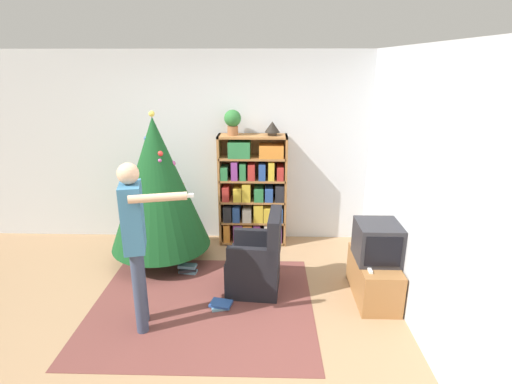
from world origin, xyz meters
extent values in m
plane|color=#9E7A56|center=(0.00, 0.00, 0.00)|extent=(14.00, 14.00, 0.00)
cube|color=silver|center=(0.00, 2.07, 1.30)|extent=(8.00, 0.10, 2.60)
cube|color=silver|center=(1.97, 0.00, 1.30)|extent=(0.10, 8.00, 2.60)
cube|color=brown|center=(-0.13, 0.26, 0.00)|extent=(2.30, 1.98, 0.01)
cube|color=#A8703D|center=(-0.10, 1.84, 0.76)|extent=(0.03, 0.32, 1.53)
cube|color=#A8703D|center=(0.79, 1.84, 0.76)|extent=(0.03, 0.32, 1.53)
cube|color=#A8703D|center=(0.34, 1.84, 1.51)|extent=(0.92, 0.32, 0.03)
cube|color=#A8703D|center=(0.34, 2.00, 0.76)|extent=(0.92, 0.01, 1.53)
cube|color=#A8703D|center=(0.34, 1.84, 0.03)|extent=(0.89, 0.32, 0.03)
cube|color=orange|center=(-0.01, 1.81, 0.17)|extent=(0.09, 0.26, 0.25)
cube|color=#843889|center=(0.14, 1.82, 0.17)|extent=(0.12, 0.26, 0.25)
cube|color=orange|center=(0.27, 1.83, 0.17)|extent=(0.13, 0.28, 0.24)
cube|color=#843889|center=(0.40, 1.80, 0.17)|extent=(0.09, 0.23, 0.25)
cube|color=beige|center=(0.56, 1.80, 0.17)|extent=(0.10, 0.22, 0.25)
cube|color=#843889|center=(0.70, 1.82, 0.14)|extent=(0.09, 0.27, 0.20)
cube|color=#A8703D|center=(0.34, 1.84, 0.33)|extent=(0.89, 0.32, 0.03)
cube|color=#232328|center=(0.00, 1.81, 0.45)|extent=(0.11, 0.25, 0.22)
cube|color=#284C93|center=(0.12, 1.83, 0.45)|extent=(0.10, 0.30, 0.21)
cube|color=beige|center=(0.27, 1.82, 0.43)|extent=(0.12, 0.27, 0.18)
cube|color=gold|center=(0.42, 1.80, 0.47)|extent=(0.13, 0.23, 0.24)
cube|color=gold|center=(0.55, 1.81, 0.45)|extent=(0.11, 0.26, 0.21)
cube|color=#284C93|center=(0.70, 1.80, 0.44)|extent=(0.12, 0.23, 0.20)
cube|color=#A8703D|center=(0.34, 1.84, 0.63)|extent=(0.89, 0.32, 0.03)
cube|color=#B22D28|center=(-0.02, 1.83, 0.74)|extent=(0.09, 0.30, 0.20)
cube|color=gold|center=(0.14, 1.83, 0.73)|extent=(0.11, 0.28, 0.18)
cube|color=gold|center=(0.26, 1.82, 0.76)|extent=(0.11, 0.26, 0.24)
cube|color=#2D7A42|center=(0.43, 1.83, 0.73)|extent=(0.12, 0.29, 0.18)
cube|color=#284C93|center=(0.57, 1.83, 0.73)|extent=(0.11, 0.28, 0.18)
cube|color=#232328|center=(0.71, 1.82, 0.76)|extent=(0.12, 0.27, 0.22)
cube|color=#A8703D|center=(0.34, 1.84, 0.93)|extent=(0.89, 0.32, 0.03)
cube|color=#2D7A42|center=(-0.03, 1.81, 1.03)|extent=(0.09, 0.25, 0.17)
cube|color=#843889|center=(0.11, 1.84, 1.07)|extent=(0.08, 0.30, 0.25)
cube|color=#2D7A42|center=(0.22, 1.81, 1.05)|extent=(0.08, 0.26, 0.22)
cube|color=#B22D28|center=(0.33, 1.83, 1.05)|extent=(0.09, 0.29, 0.21)
cube|color=#284C93|center=(0.47, 1.82, 1.05)|extent=(0.09, 0.27, 0.22)
cube|color=gold|center=(0.59, 1.81, 1.06)|extent=(0.08, 0.24, 0.24)
cube|color=#B22D28|center=(0.71, 1.83, 1.03)|extent=(0.09, 0.28, 0.18)
cube|color=#A8703D|center=(0.34, 1.84, 1.23)|extent=(0.89, 0.32, 0.03)
cube|color=#2D7A42|center=(0.17, 1.82, 1.35)|extent=(0.29, 0.27, 0.21)
cube|color=orange|center=(0.59, 1.80, 1.32)|extent=(0.32, 0.22, 0.17)
cube|color=#996638|center=(1.70, 0.49, 0.22)|extent=(0.41, 0.85, 0.45)
cube|color=#28282D|center=(1.70, 0.49, 0.65)|extent=(0.44, 0.46, 0.41)
cube|color=black|center=(1.70, 0.26, 0.65)|extent=(0.36, 0.01, 0.32)
cube|color=white|center=(1.57, 0.24, 0.46)|extent=(0.04, 0.12, 0.02)
cylinder|color=#4C3323|center=(-0.80, 1.26, 0.05)|extent=(0.36, 0.36, 0.10)
cylinder|color=brown|center=(-0.80, 1.26, 0.16)|extent=(0.08, 0.08, 0.12)
cone|color=#14471E|center=(-0.80, 1.26, 1.03)|extent=(1.23, 1.23, 1.62)
sphere|color=red|center=(-0.70, 1.14, 1.43)|extent=(0.07, 0.07, 0.07)
sphere|color=#B74C93|center=(-0.49, 1.15, 0.94)|extent=(0.04, 0.04, 0.04)
sphere|color=gold|center=(-1.30, 1.30, 0.43)|extent=(0.05, 0.05, 0.05)
sphere|color=silver|center=(-0.73, 1.76, 0.43)|extent=(0.04, 0.04, 0.04)
sphere|color=#B74C93|center=(-0.60, 1.28, 1.28)|extent=(0.07, 0.07, 0.07)
sphere|color=#335BB2|center=(-0.51, 1.66, 0.48)|extent=(0.07, 0.07, 0.07)
sphere|color=#335BB2|center=(-0.89, 1.29, 1.58)|extent=(0.06, 0.06, 0.06)
sphere|color=red|center=(-0.54, 1.44, 0.97)|extent=(0.07, 0.07, 0.07)
sphere|color=#B74C93|center=(-0.70, 1.11, 1.36)|extent=(0.05, 0.05, 0.05)
sphere|color=#E5CC4C|center=(-0.80, 1.26, 1.87)|extent=(0.07, 0.07, 0.07)
cube|color=black|center=(0.40, 0.60, 0.21)|extent=(0.61, 0.61, 0.42)
cube|color=black|center=(0.62, 0.58, 0.67)|extent=(0.17, 0.57, 0.50)
cube|color=black|center=(0.42, 0.84, 0.52)|extent=(0.51, 0.12, 0.20)
cube|color=black|center=(0.37, 0.36, 0.52)|extent=(0.51, 0.12, 0.20)
cylinder|color=#38425B|center=(-0.68, 0.00, 0.41)|extent=(0.11, 0.11, 0.82)
cylinder|color=#38425B|center=(-0.63, -0.17, 0.41)|extent=(0.11, 0.11, 0.82)
cube|color=teal|center=(-0.65, -0.09, 1.13)|extent=(0.25, 0.35, 0.62)
cylinder|color=#DBAD89|center=(-0.70, 0.11, 1.10)|extent=(0.07, 0.07, 0.49)
cylinder|color=#DBAD89|center=(-0.37, -0.22, 1.37)|extent=(0.48, 0.18, 0.07)
cube|color=white|center=(-0.14, -0.17, 1.37)|extent=(0.12, 0.06, 0.03)
sphere|color=#DBAD89|center=(-0.65, -0.09, 1.53)|extent=(0.19, 0.19, 0.19)
cylinder|color=#935B38|center=(0.09, 1.84, 1.59)|extent=(0.14, 0.14, 0.12)
sphere|color=#2D7033|center=(0.09, 1.84, 1.75)|extent=(0.22, 0.22, 0.22)
cylinder|color=#473828|center=(0.60, 1.84, 1.55)|extent=(0.12, 0.12, 0.04)
cone|color=black|center=(0.60, 1.84, 1.64)|extent=(0.20, 0.20, 0.14)
cube|color=#5B899E|center=(-0.41, 0.93, 0.02)|extent=(0.23, 0.14, 0.03)
cube|color=#232328|center=(-0.42, 0.94, 0.05)|extent=(0.23, 0.19, 0.03)
cube|color=#5B899E|center=(-0.42, 0.95, 0.08)|extent=(0.22, 0.13, 0.03)
cube|color=#5B899E|center=(0.06, 0.23, 0.01)|extent=(0.22, 0.19, 0.03)
cube|color=#284C93|center=(0.07, 0.24, 0.04)|extent=(0.25, 0.20, 0.03)
camera|label=1|loc=(0.53, -3.34, 2.45)|focal=28.00mm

